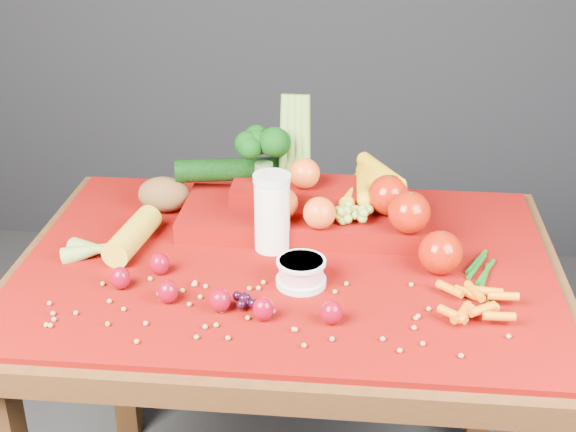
# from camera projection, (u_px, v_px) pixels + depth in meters

# --- Properties ---
(table) EXTENTS (1.10, 0.80, 0.75)m
(table) POSITION_uv_depth(u_px,v_px,m) (287.00, 305.00, 1.66)
(table) COLOR #391E0D
(table) RESTS_ON ground
(red_cloth) EXTENTS (1.05, 0.75, 0.01)m
(red_cloth) POSITION_uv_depth(u_px,v_px,m) (287.00, 262.00, 1.61)
(red_cloth) COLOR #6F0503
(red_cloth) RESTS_ON table
(milk_glass) EXTENTS (0.08, 0.08, 0.16)m
(milk_glass) POSITION_uv_depth(u_px,v_px,m) (272.00, 210.00, 1.61)
(milk_glass) COLOR white
(milk_glass) RESTS_ON red_cloth
(yogurt_bowl) EXTENTS (0.10, 0.10, 0.05)m
(yogurt_bowl) POSITION_uv_depth(u_px,v_px,m) (301.00, 271.00, 1.51)
(yogurt_bowl) COLOR silver
(yogurt_bowl) RESTS_ON red_cloth
(strawberry_scatter) EXTENTS (0.44, 0.18, 0.05)m
(strawberry_scatter) POSITION_uv_depth(u_px,v_px,m) (208.00, 291.00, 1.45)
(strawberry_scatter) COLOR maroon
(strawberry_scatter) RESTS_ON red_cloth
(dark_grape_cluster) EXTENTS (0.06, 0.05, 0.03)m
(dark_grape_cluster) POSITION_uv_depth(u_px,v_px,m) (243.00, 300.00, 1.45)
(dark_grape_cluster) COLOR black
(dark_grape_cluster) RESTS_ON red_cloth
(soybean_scatter) EXTENTS (0.84, 0.24, 0.01)m
(soybean_scatter) POSITION_uv_depth(u_px,v_px,m) (276.00, 312.00, 1.43)
(soybean_scatter) COLOR #A08545
(soybean_scatter) RESTS_ON red_cloth
(corn_ear) EXTENTS (0.20, 0.24, 0.06)m
(corn_ear) POSITION_uv_depth(u_px,v_px,m) (108.00, 245.00, 1.62)
(corn_ear) COLOR gold
(corn_ear) RESTS_ON red_cloth
(potato) EXTENTS (0.12, 0.09, 0.08)m
(potato) POSITION_uv_depth(u_px,v_px,m) (164.00, 194.00, 1.80)
(potato) COLOR brown
(potato) RESTS_ON red_cloth
(baby_carrot_pile) EXTENTS (0.18, 0.17, 0.03)m
(baby_carrot_pile) POSITION_uv_depth(u_px,v_px,m) (476.00, 303.00, 1.43)
(baby_carrot_pile) COLOR #D06307
(baby_carrot_pile) RESTS_ON red_cloth
(green_bean_pile) EXTENTS (0.14, 0.12, 0.01)m
(green_bean_pile) POSITION_uv_depth(u_px,v_px,m) (486.00, 269.00, 1.56)
(green_bean_pile) COLOR #124E12
(green_bean_pile) RESTS_ON red_cloth
(produce_mound) EXTENTS (0.62, 0.37, 0.27)m
(produce_mound) POSITION_uv_depth(u_px,v_px,m) (318.00, 202.00, 1.71)
(produce_mound) COLOR #6F0503
(produce_mound) RESTS_ON red_cloth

